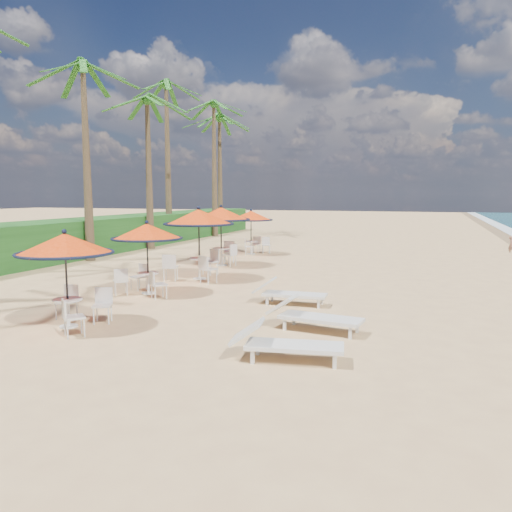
# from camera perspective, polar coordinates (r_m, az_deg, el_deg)

# --- Properties ---
(ground) EXTENTS (160.00, 160.00, 0.00)m
(ground) POSITION_cam_1_polar(r_m,az_deg,el_deg) (10.37, 0.94, -10.05)
(ground) COLOR tan
(ground) RESTS_ON ground
(scrub_hedge) EXTENTS (3.00, 40.00, 1.80)m
(scrub_hedge) POSITION_cam_1_polar(r_m,az_deg,el_deg) (26.40, -19.78, 2.01)
(scrub_hedge) COLOR #194716
(scrub_hedge) RESTS_ON ground
(station_0) EXTENTS (2.18, 2.18, 2.27)m
(station_0) POSITION_cam_1_polar(r_m,az_deg,el_deg) (12.15, -20.73, 0.03)
(station_0) COLOR black
(station_0) RESTS_ON ground
(station_1) EXTENTS (2.17, 2.17, 2.26)m
(station_1) POSITION_cam_1_polar(r_m,az_deg,el_deg) (15.56, -12.50, 1.76)
(station_1) COLOR black
(station_1) RESTS_ON ground
(station_2) EXTENTS (2.52, 2.64, 2.63)m
(station_2) POSITION_cam_1_polar(r_m,az_deg,el_deg) (17.93, -6.60, 3.44)
(station_2) COLOR black
(station_2) RESTS_ON ground
(station_3) EXTENTS (2.50, 2.50, 2.61)m
(station_3) POSITION_cam_1_polar(r_m,az_deg,el_deg) (21.33, -3.92, 4.22)
(station_3) COLOR black
(station_3) RESTS_ON ground
(station_4) EXTENTS (2.22, 2.22, 2.31)m
(station_4) POSITION_cam_1_polar(r_m,az_deg,el_deg) (25.33, -0.46, 4.02)
(station_4) COLOR black
(station_4) RESTS_ON ground
(lounger_near) EXTENTS (2.16, 0.98, 0.75)m
(lounger_near) POSITION_cam_1_polar(r_m,az_deg,el_deg) (9.31, 3.08, -9.83)
(lounger_near) COLOR silver
(lounger_near) RESTS_ON ground
(lounger_mid) EXTENTS (2.22, 0.95, 0.77)m
(lounger_mid) POSITION_cam_1_polar(r_m,az_deg,el_deg) (11.35, 6.33, -6.69)
(lounger_mid) COLOR silver
(lounger_mid) RESTS_ON ground
(lounger_far) EXTENTS (2.06, 0.72, 0.73)m
(lounger_far) POSITION_cam_1_polar(r_m,az_deg,el_deg) (13.93, 3.58, -4.16)
(lounger_far) COLOR silver
(lounger_far) RESTS_ON ground
(palm_3) EXTENTS (5.00, 5.00, 8.90)m
(palm_3) POSITION_cam_1_polar(r_m,az_deg,el_deg) (24.60, -19.14, 18.60)
(palm_3) COLOR brown
(palm_3) RESTS_ON ground
(palm_4) EXTENTS (5.00, 5.00, 8.39)m
(palm_4) POSITION_cam_1_polar(r_m,az_deg,el_deg) (28.84, -12.33, 16.09)
(palm_4) COLOR brown
(palm_4) RESTS_ON ground
(palm_5) EXTENTS (5.00, 5.00, 9.99)m
(palm_5) POSITION_cam_1_polar(r_m,az_deg,el_deg) (32.79, -10.21, 17.70)
(palm_5) COLOR brown
(palm_5) RESTS_ON ground
(palm_6) EXTENTS (5.00, 5.00, 9.66)m
(palm_6) POSITION_cam_1_polar(r_m,az_deg,el_deg) (36.96, -4.85, 16.08)
(palm_6) COLOR brown
(palm_6) RESTS_ON ground
(palm_7) EXTENTS (5.00, 5.00, 9.01)m
(palm_7) POSITION_cam_1_polar(r_m,az_deg,el_deg) (39.33, -4.19, 14.64)
(palm_7) COLOR brown
(palm_7) RESTS_ON ground
(person) EXTENTS (0.30, 0.38, 0.91)m
(person) POSITION_cam_1_polar(r_m,az_deg,el_deg) (29.32, 27.11, 1.23)
(person) COLOR brown
(person) RESTS_ON ground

